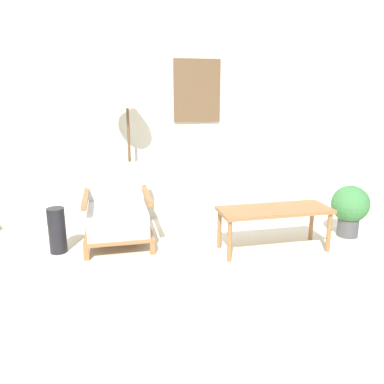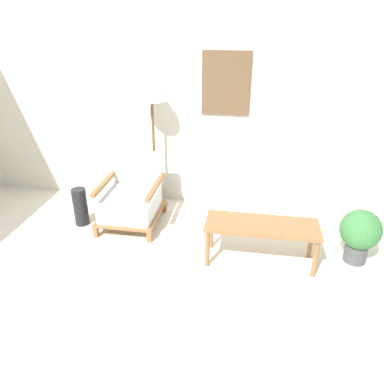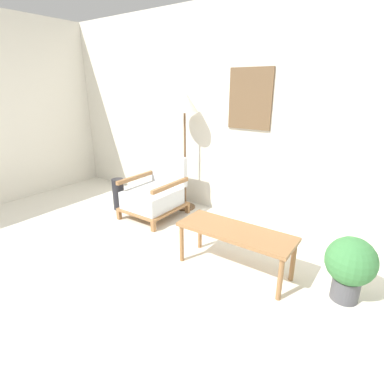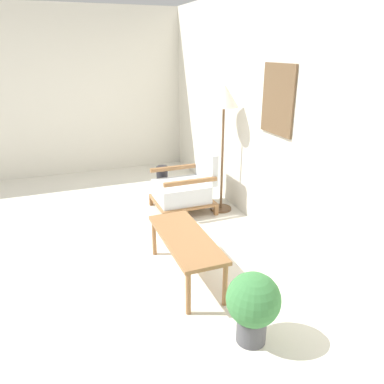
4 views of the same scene
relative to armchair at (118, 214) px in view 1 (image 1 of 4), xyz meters
name	(u,v)px [view 1 (image 1 of 4)]	position (x,y,z in m)	size (l,w,h in m)	color
ground_plane	(223,310)	(0.70, -1.48, -0.31)	(14.00, 14.00, 0.00)	silver
wall_back	(171,108)	(0.70, 0.71, 1.05)	(8.00, 0.09, 2.70)	silver
armchair	(118,214)	(0.00, 0.00, 0.00)	(0.67, 0.76, 0.79)	olive
floor_lamp	(127,104)	(0.17, 0.45, 1.10)	(0.36, 0.36, 1.65)	brown
coffee_table	(274,213)	(1.50, -0.54, 0.07)	(1.10, 0.41, 0.43)	olive
vase	(57,230)	(-0.59, -0.14, -0.08)	(0.17, 0.17, 0.45)	black
potted_plant	(350,207)	(2.46, -0.37, 0.02)	(0.40, 0.40, 0.57)	#4C4C51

